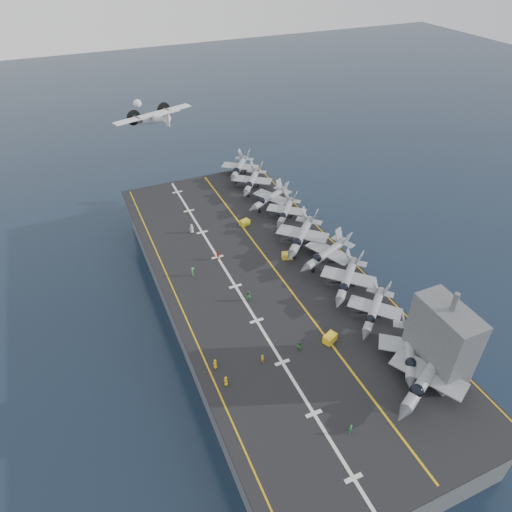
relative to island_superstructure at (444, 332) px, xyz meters
name	(u,v)px	position (x,y,z in m)	size (l,w,h in m)	color
ground	(264,317)	(-15.00, 30.00, -17.90)	(500.00, 500.00, 0.00)	#142135
hull	(264,299)	(-15.00, 30.00, -12.90)	(36.00, 90.00, 10.00)	#56595E
flight_deck	(264,279)	(-15.00, 30.00, -7.70)	(38.00, 92.00, 0.40)	black
foul_line	(278,274)	(-12.00, 30.00, -7.48)	(0.35, 90.00, 0.02)	gold
landing_centerline	(235,286)	(-21.00, 30.00, -7.48)	(0.50, 90.00, 0.02)	silver
deck_edge_port	(179,302)	(-32.00, 30.00, -7.48)	(0.25, 90.00, 0.02)	gold
deck_edge_stbd	(346,255)	(3.50, 30.00, -7.48)	(0.25, 90.00, 0.02)	gold
island_superstructure	(444,332)	(0.00, 0.00, 0.00)	(5.00, 10.00, 15.00)	#56595E
fighter_jet_0	(426,376)	(-4.22, -2.74, -4.65)	(19.58, 17.20, 5.70)	#999FA8
fighter_jet_1	(410,349)	(-2.80, 2.66, -5.07)	(15.91, 16.81, 4.87)	#A2ACB3
fighter_jet_2	(374,309)	(-2.54, 12.29, -5.14)	(16.18, 15.84, 4.72)	#9AA2AC
fighter_jet_3	(347,278)	(-2.33, 21.00, -4.95)	(17.35, 17.33, 5.11)	gray
fighter_jet_4	(327,253)	(-1.65, 29.47, -4.95)	(17.31, 14.64, 5.10)	gray
fighter_jet_5	(301,235)	(-3.47, 36.72, -4.69)	(19.02, 19.11, 5.62)	gray
fighter_jet_6	(286,211)	(-1.73, 47.44, -5.18)	(15.42, 15.94, 4.64)	#969EA6
fighter_jet_7	(270,197)	(-2.54, 54.32, -5.12)	(16.35, 14.34, 4.76)	gray
fighter_jet_8	(252,180)	(-3.10, 63.80, -4.98)	(16.37, 17.40, 5.03)	#A1A9B3
tow_cart_a	(330,338)	(-11.88, 10.92, -6.82)	(2.66, 2.28, 1.35)	yellow
tow_cart_b	(287,256)	(-8.06, 33.99, -6.86)	(2.45, 1.94, 1.29)	yellow
tow_cart_c	(245,223)	(-11.21, 48.99, -6.87)	(2.40, 1.93, 1.25)	gold
crew_0	(226,381)	(-30.53, 9.56, -6.65)	(0.97, 1.19, 1.70)	yellow
crew_1	(262,359)	(-23.83, 11.29, -6.65)	(1.10, 1.22, 1.70)	gold
crew_2	(249,296)	(-20.12, 25.42, -6.50)	(1.37, 1.44, 2.00)	#268C33
crew_3	(193,272)	(-27.35, 36.32, -6.55)	(0.90, 1.23, 1.89)	green
crew_4	(218,255)	(-21.12, 39.44, -6.53)	(1.05, 1.32, 1.94)	red
crew_5	(192,229)	(-23.06, 50.76, -6.47)	(1.34, 0.99, 2.06)	silver
crew_6	(350,429)	(-17.98, -4.50, -6.68)	(0.96, 1.15, 1.63)	#268837
crew_7	(299,346)	(-17.36, 11.37, -6.69)	(1.17, 1.03, 1.63)	#268C33
transport_plane	(154,119)	(-22.09, 81.91, 7.52)	(24.65, 20.27, 5.02)	silver
fighter_jet_9	(239,167)	(-3.10, 72.30, -4.98)	(16.37, 17.40, 5.03)	#A1A9B3
crew_8	(215,364)	(-30.91, 13.24, -6.65)	(0.97, 1.19, 1.70)	yellow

